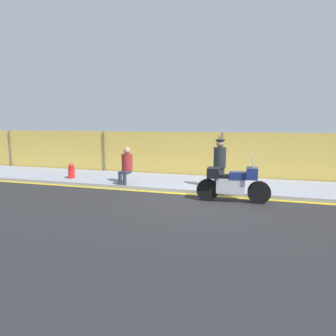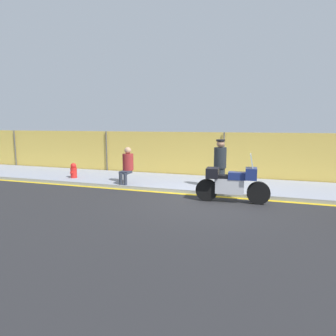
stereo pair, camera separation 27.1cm
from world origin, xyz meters
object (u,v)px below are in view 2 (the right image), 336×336
Objects in this scene: officer_standing at (220,164)px; fire_hydrant at (74,171)px; person_seated_on_curb at (127,163)px; motorcycle at (232,183)px.

fire_hydrant is at bearing 179.65° from officer_standing.
person_seated_on_curb reaches higher than fire_hydrant.
officer_standing is 2.74× the size of fire_hydrant.
fire_hydrant is (-6.03, 0.04, -0.55)m from officer_standing.
officer_standing is (-0.57, 1.39, 0.38)m from motorcycle.
person_seated_on_curb is 2.66m from fire_hydrant.
motorcycle is 3.57× the size of fire_hydrant.
officer_standing is 3.44m from person_seated_on_curb.
person_seated_on_curb is (-4.00, 1.15, 0.27)m from motorcycle.
person_seated_on_curb is at bearing -175.86° from officer_standing.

